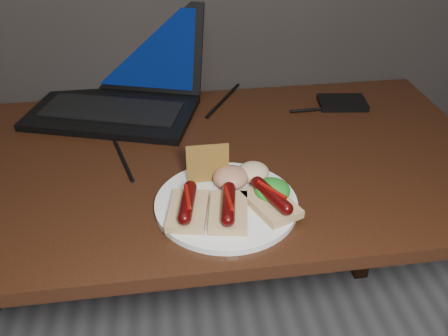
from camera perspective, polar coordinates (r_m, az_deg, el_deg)
The scene contains 12 objects.
desk at distance 1.16m, azimuth -5.04°, elevation -2.81°, with size 1.40×0.70×0.75m.
laptop at distance 1.35m, azimuth -11.98°, elevation 9.11°, with size 0.49×0.44×0.25m.
hard_drive at distance 1.38m, azimuth 13.37°, elevation 7.28°, with size 0.12×0.08×0.02m, color black.
desk_cables at distance 1.25m, azimuth -8.04°, elevation 4.79°, with size 0.94×0.45×0.01m.
plate at distance 0.97m, azimuth 0.25°, elevation -4.13°, with size 0.28×0.28×0.01m, color silver.
bread_sausage_left at distance 0.93m, azimuth -4.16°, elevation -4.47°, with size 0.09×0.13×0.04m.
bread_sausage_center at distance 0.92m, azimuth 0.51°, elevation -4.64°, with size 0.09×0.13×0.04m.
bread_sausage_right at distance 0.94m, azimuth 5.42°, elevation -3.67°, with size 0.11×0.13×0.04m.
crispbread at distance 1.00m, azimuth -1.88°, elevation 0.51°, with size 0.09×0.01×0.09m, color #AA7D2E.
salad_greens at distance 0.97m, azimuth 5.53°, elevation -2.55°, with size 0.07×0.07×0.04m, color #145911.
salsa_mound at distance 1.00m, azimuth 0.79°, elevation -1.09°, with size 0.07×0.07×0.04m, color maroon.
coleslaw_mound at distance 1.02m, azimuth 3.38°, elevation -0.46°, with size 0.06×0.06×0.04m, color beige.
Camera 1 is at (-0.03, 0.45, 1.35)m, focal length 40.00 mm.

